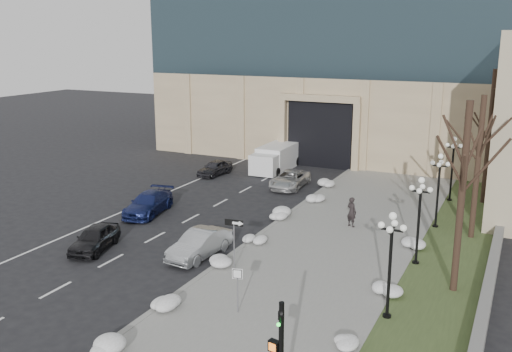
# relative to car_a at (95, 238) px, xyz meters

# --- Properties ---
(ground) EXTENTS (160.00, 160.00, 0.00)m
(ground) POSITION_rel_car_a_xyz_m (8.34, -6.89, -0.69)
(ground) COLOR black
(ground) RESTS_ON ground
(sidewalk) EXTENTS (9.00, 40.00, 0.12)m
(sidewalk) POSITION_rel_car_a_xyz_m (11.84, 7.11, -0.63)
(sidewalk) COLOR gray
(sidewalk) RESTS_ON ground
(curb) EXTENTS (0.30, 40.00, 0.14)m
(curb) POSITION_rel_car_a_xyz_m (7.34, 7.11, -0.62)
(curb) COLOR gray
(curb) RESTS_ON ground
(grass_strip) EXTENTS (4.00, 40.00, 0.10)m
(grass_strip) POSITION_rel_car_a_xyz_m (18.34, 7.11, -0.64)
(grass_strip) COLOR #374623
(grass_strip) RESTS_ON ground
(stone_wall) EXTENTS (0.50, 30.00, 0.70)m
(stone_wall) POSITION_rel_car_a_xyz_m (20.34, 9.11, -0.34)
(stone_wall) COLOR slate
(stone_wall) RESTS_ON ground
(car_a) EXTENTS (2.60, 4.33, 1.38)m
(car_a) POSITION_rel_car_a_xyz_m (0.00, 0.00, 0.00)
(car_a) COLOR black
(car_a) RESTS_ON ground
(car_b) EXTENTS (1.88, 4.54, 1.46)m
(car_b) POSITION_rel_car_a_xyz_m (5.84, 1.67, 0.04)
(car_b) COLOR #9A9DA1
(car_b) RESTS_ON ground
(car_c) EXTENTS (2.84, 5.19, 1.43)m
(car_c) POSITION_rel_car_a_xyz_m (-1.29, 6.79, 0.02)
(car_c) COLOR navy
(car_c) RESTS_ON ground
(car_d) EXTENTS (2.50, 4.95, 1.34)m
(car_d) POSITION_rel_car_a_xyz_m (4.71, 17.21, -0.02)
(car_d) COLOR silver
(car_d) RESTS_ON ground
(car_e) EXTENTS (1.89, 3.92, 1.29)m
(car_e) POSITION_rel_car_a_xyz_m (-2.66, 18.20, -0.05)
(car_e) COLOR #2F2E33
(car_e) RESTS_ON ground
(pedestrian) EXTENTS (0.82, 0.70, 1.89)m
(pedestrian) POSITION_rel_car_a_xyz_m (11.89, 9.85, 0.37)
(pedestrian) COLOR black
(pedestrian) RESTS_ON sidewalk
(box_truck) EXTENTS (2.53, 6.86, 2.17)m
(box_truck) POSITION_rel_car_a_xyz_m (1.24, 22.45, 0.36)
(box_truck) COLOR silver
(box_truck) RESTS_ON ground
(one_way_sign) EXTENTS (1.03, 0.29, 2.73)m
(one_way_sign) POSITION_rel_car_a_xyz_m (8.54, 0.87, 1.56)
(one_way_sign) COLOR slate
(one_way_sign) RESTS_ON ground
(keep_sign) EXTENTS (0.45, 0.17, 2.13)m
(keep_sign) POSITION_rel_car_a_xyz_m (10.74, -3.30, 0.87)
(keep_sign) COLOR slate
(keep_sign) RESTS_ON ground
(snow_clump_a) EXTENTS (1.10, 1.60, 0.36)m
(snow_clump_a) POSITION_rel_car_a_xyz_m (7.99, -8.34, -0.39)
(snow_clump_a) COLOR white
(snow_clump_a) RESTS_ON sidewalk
(snow_clump_b) EXTENTS (1.10, 1.60, 0.36)m
(snow_clump_b) POSITION_rel_car_a_xyz_m (7.56, -4.20, -0.39)
(snow_clump_b) COLOR white
(snow_clump_b) RESTS_ON sidewalk
(snow_clump_c) EXTENTS (1.10, 1.60, 0.36)m
(snow_clump_c) POSITION_rel_car_a_xyz_m (7.60, 0.65, -0.39)
(snow_clump_c) COLOR white
(snow_clump_c) RESTS_ON sidewalk
(snow_clump_d) EXTENTS (1.10, 1.60, 0.36)m
(snow_clump_d) POSITION_rel_car_a_xyz_m (7.67, 4.35, -0.39)
(snow_clump_d) COLOR white
(snow_clump_d) RESTS_ON sidewalk
(snow_clump_e) EXTENTS (1.10, 1.60, 0.36)m
(snow_clump_e) POSITION_rel_car_a_xyz_m (7.44, 9.44, -0.39)
(snow_clump_e) COLOR white
(snow_clump_e) RESTS_ON sidewalk
(snow_clump_f) EXTENTS (1.10, 1.60, 0.36)m
(snow_clump_f) POSITION_rel_car_a_xyz_m (7.98, 13.97, -0.39)
(snow_clump_f) COLOR white
(snow_clump_f) RESTS_ON sidewalk
(snow_clump_g) EXTENTS (1.10, 1.60, 0.36)m
(snow_clump_g) POSITION_rel_car_a_xyz_m (7.46, 18.70, -0.39)
(snow_clump_g) COLOR white
(snow_clump_g) RESTS_ON sidewalk
(snow_clump_h) EXTENTS (1.10, 1.60, 0.36)m
(snow_clump_h) POSITION_rel_car_a_xyz_m (15.94, -3.72, -0.39)
(snow_clump_h) COLOR white
(snow_clump_h) RESTS_ON sidewalk
(snow_clump_i) EXTENTS (1.10, 1.60, 0.36)m
(snow_clump_i) POSITION_rel_car_a_xyz_m (16.14, 1.59, -0.39)
(snow_clump_i) COLOR white
(snow_clump_i) RESTS_ON sidewalk
(snow_clump_j) EXTENTS (1.10, 1.60, 0.36)m
(snow_clump_j) POSITION_rel_car_a_xyz_m (15.99, 7.62, -0.39)
(snow_clump_j) COLOR white
(snow_clump_j) RESTS_ON sidewalk
(lamppost_a) EXTENTS (1.18, 1.18, 4.76)m
(lamppost_a) POSITION_rel_car_a_xyz_m (16.64, -0.89, 2.38)
(lamppost_a) COLOR black
(lamppost_a) RESTS_ON ground
(lamppost_b) EXTENTS (1.18, 1.18, 4.76)m
(lamppost_b) POSITION_rel_car_a_xyz_m (16.64, 5.61, 2.38)
(lamppost_b) COLOR black
(lamppost_b) RESTS_ON ground
(lamppost_c) EXTENTS (1.18, 1.18, 4.76)m
(lamppost_c) POSITION_rel_car_a_xyz_m (16.64, 12.11, 2.38)
(lamppost_c) COLOR black
(lamppost_c) RESTS_ON ground
(lamppost_d) EXTENTS (1.18, 1.18, 4.76)m
(lamppost_d) POSITION_rel_car_a_xyz_m (16.64, 18.61, 2.38)
(lamppost_d) COLOR black
(lamppost_d) RESTS_ON ground
(tree_near) EXTENTS (3.20, 3.20, 9.00)m
(tree_near) POSITION_rel_car_a_xyz_m (18.84, 3.11, 5.14)
(tree_near) COLOR black
(tree_near) RESTS_ON ground
(tree_mid) EXTENTS (3.20, 3.20, 8.50)m
(tree_mid) POSITION_rel_car_a_xyz_m (18.84, 11.11, 4.81)
(tree_mid) COLOR black
(tree_mid) RESTS_ON ground
(tree_far) EXTENTS (3.20, 3.20, 9.50)m
(tree_far) POSITION_rel_car_a_xyz_m (18.84, 19.11, 5.46)
(tree_far) COLOR black
(tree_far) RESTS_ON ground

